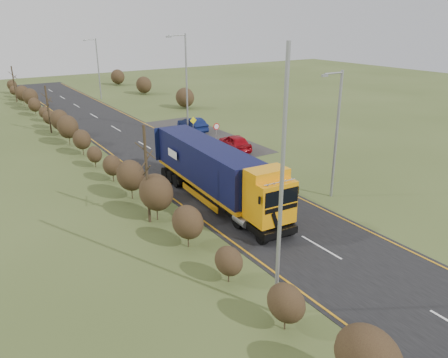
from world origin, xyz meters
name	(u,v)px	position (x,y,z in m)	size (l,w,h in m)	color
ground	(274,220)	(0.00, 0.00, 0.00)	(160.00, 160.00, 0.00)	#3E4D21
road	(195,174)	(0.00, 10.00, 0.01)	(8.00, 120.00, 0.02)	black
layby	(202,136)	(6.50, 20.00, 0.01)	(6.00, 18.00, 0.02)	#2A2726
lane_markings	(197,175)	(0.00, 9.69, 0.03)	(7.52, 116.00, 0.01)	#C18012
hedgerow	(132,177)	(-6.00, 7.89, 1.62)	(2.24, 102.04, 6.05)	black
lorry	(215,171)	(-1.48, 4.46, 2.23)	(2.98, 14.19, 3.92)	black
car_red_hatchback	(235,143)	(6.44, 13.79, 0.75)	(1.78, 4.42, 1.51)	maroon
car_blue_sedan	(193,125)	(6.66, 22.30, 0.75)	(1.59, 4.56, 1.50)	#0B143D
streetlight_near	(336,130)	(5.70, 0.89, 4.73)	(1.84, 0.18, 8.61)	gray
streetlight_mid	(185,80)	(5.55, 21.57, 5.68)	(2.17, 0.20, 10.24)	gray
streetlight_far	(97,67)	(4.51, 47.16, 4.86)	(1.88, 0.18, 8.84)	gray
left_pole	(281,192)	(-5.61, -6.98, 5.51)	(0.16, 0.16, 11.02)	gray
speed_sign	(216,130)	(5.60, 15.69, 1.63)	(0.64, 0.10, 2.33)	gray
warning_board	(193,124)	(5.80, 20.56, 1.26)	(0.78, 0.11, 2.04)	gray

